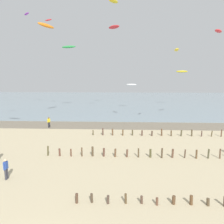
# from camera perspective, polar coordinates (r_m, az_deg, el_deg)

# --- Properties ---
(wet_sand_strip) EXTENTS (120.00, 5.45, 0.01)m
(wet_sand_strip) POSITION_cam_1_polar(r_m,az_deg,el_deg) (34.61, -4.46, -3.71)
(wet_sand_strip) COLOR #7A6D59
(wet_sand_strip) RESTS_ON ground
(sea) EXTENTS (160.00, 70.00, 0.10)m
(sea) POSITION_cam_1_polar(r_m,az_deg,el_deg) (71.70, -0.83, 3.37)
(sea) COLOR #7F939E
(sea) RESTS_ON ground
(groyne_near) EXTENTS (12.73, 0.36, 0.70)m
(groyne_near) POSITION_cam_1_polar(r_m,az_deg,el_deg) (14.84, 19.20, -22.33)
(groyne_near) COLOR #50392A
(groyne_near) RESTS_ON ground
(groyne_mid) EXTENTS (18.78, 0.37, 1.05)m
(groyne_mid) POSITION_cam_1_polar(r_m,az_deg,el_deg) (21.23, 6.85, -11.28)
(groyne_mid) COLOR #4E472B
(groyne_mid) RESTS_ON ground
(groyne_far) EXTENTS (21.91, 0.35, 1.02)m
(groyne_far) POSITION_cam_1_polar(r_m,az_deg,el_deg) (29.29, 15.20, -5.67)
(groyne_far) COLOR #4C4127
(groyne_far) RESTS_ON ground
(person_by_waterline) EXTENTS (0.37, 0.51, 1.71)m
(person_by_waterline) POSITION_cam_1_polar(r_m,az_deg,el_deg) (34.35, -17.25, -2.67)
(person_by_waterline) COLOR #232328
(person_by_waterline) RESTS_ON ground
(person_left_flank) EXTENTS (0.22, 0.57, 1.71)m
(person_left_flank) POSITION_cam_1_polar(r_m,az_deg,el_deg) (18.74, -27.55, -13.79)
(person_left_flank) COLOR #383842
(person_left_flank) RESTS_ON ground
(kite_aloft_0) EXTENTS (2.11, 1.63, 0.54)m
(kite_aloft_0) POSITION_cam_1_polar(r_m,az_deg,el_deg) (49.71, -17.39, 23.36)
(kite_aloft_0) COLOR red
(kite_aloft_2) EXTENTS (2.62, 3.79, 1.03)m
(kite_aloft_2) POSITION_cam_1_polar(r_m,az_deg,el_deg) (38.26, -17.96, 22.03)
(kite_aloft_2) COLOR orange
(kite_aloft_3) EXTENTS (2.08, 2.21, 0.58)m
(kite_aloft_3) POSITION_cam_1_polar(r_m,az_deg,el_deg) (53.51, -22.79, 23.98)
(kite_aloft_3) COLOR purple
(kite_aloft_4) EXTENTS (1.34, 2.16, 0.56)m
(kite_aloft_4) POSITION_cam_1_polar(r_m,az_deg,el_deg) (32.96, 17.63, 16.24)
(kite_aloft_4) COLOR yellow
(kite_aloft_5) EXTENTS (2.19, 2.37, 0.65)m
(kite_aloft_5) POSITION_cam_1_polar(r_m,az_deg,el_deg) (41.49, 0.36, 28.63)
(kite_aloft_5) COLOR yellow
(kite_aloft_7) EXTENTS (3.75, 2.24, 0.73)m
(kite_aloft_7) POSITION_cam_1_polar(r_m,az_deg,el_deg) (49.31, -12.01, 17.40)
(kite_aloft_7) COLOR green
(kite_aloft_9) EXTENTS (3.35, 1.59, 0.63)m
(kite_aloft_9) POSITION_cam_1_polar(r_m,az_deg,el_deg) (57.78, 18.96, 10.67)
(kite_aloft_9) COLOR yellow
(kite_aloft_10) EXTENTS (2.17, 2.43, 0.40)m
(kite_aloft_10) POSITION_cam_1_polar(r_m,az_deg,el_deg) (38.17, 27.61, 19.43)
(kite_aloft_10) COLOR red
(kite_aloft_11) EXTENTS (2.78, 1.87, 0.53)m
(kite_aloft_11) POSITION_cam_1_polar(r_m,az_deg,el_deg) (50.74, 5.44, 7.64)
(kite_aloft_11) COLOR white
(kite_aloft_12) EXTENTS (3.15, 2.91, 0.92)m
(kite_aloft_12) POSITION_cam_1_polar(r_m,az_deg,el_deg) (50.21, 0.54, 22.68)
(kite_aloft_12) COLOR red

